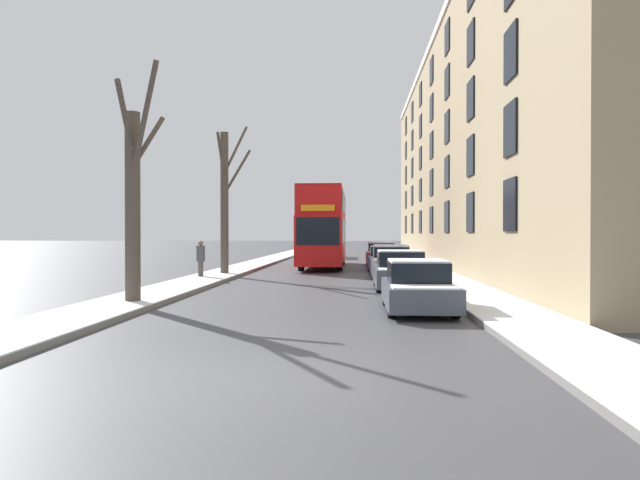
{
  "coord_description": "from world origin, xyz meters",
  "views": [
    {
      "loc": [
        1.36,
        -7.93,
        2.04
      ],
      "look_at": [
        -0.45,
        21.14,
        1.73
      ],
      "focal_mm": 32.0,
      "sensor_mm": 36.0,
      "label": 1
    }
  ],
  "objects": [
    {
      "name": "ground_plane",
      "position": [
        0.0,
        0.0,
        0.0
      ],
      "size": [
        320.0,
        320.0,
        0.0
      ],
      "primitive_type": "plane",
      "color": "#424247"
    },
    {
      "name": "sidewalk_left",
      "position": [
        -5.14,
        53.0,
        0.08
      ],
      "size": [
        2.08,
        130.0,
        0.16
      ],
      "color": "slate",
      "rests_on": "ground"
    },
    {
      "name": "sidewalk_right",
      "position": [
        5.14,
        53.0,
        0.08
      ],
      "size": [
        2.08,
        130.0,
        0.16
      ],
      "color": "slate",
      "rests_on": "ground"
    },
    {
      "name": "terrace_facade_right",
      "position": [
        10.68,
        28.48,
        7.35
      ],
      "size": [
        9.1,
        48.76,
        14.69
      ],
      "color": "tan",
      "rests_on": "ground"
    },
    {
      "name": "bare_tree_left_0",
      "position": [
        -4.84,
        7.66,
        3.05
      ],
      "size": [
        1.42,
        2.65,
        6.57
      ],
      "color": "#4C4238",
      "rests_on": "ground"
    },
    {
      "name": "bare_tree_left_1",
      "position": [
        -4.9,
        19.18,
        3.75
      ],
      "size": [
        1.34,
        3.74,
        7.51
      ],
      "color": "#4C4238",
      "rests_on": "ground"
    },
    {
      "name": "double_decker_bus",
      "position": [
        -0.57,
        26.78,
        2.62
      ],
      "size": [
        2.5,
        11.31,
        4.65
      ],
      "color": "red",
      "rests_on": "ground"
    },
    {
      "name": "parked_car_0",
      "position": [
        3.0,
        7.19,
        0.63
      ],
      "size": [
        1.74,
        4.01,
        1.35
      ],
      "color": "#474C56",
      "rests_on": "ground"
    },
    {
      "name": "parked_car_1",
      "position": [
        3.0,
        13.25,
        0.66
      ],
      "size": [
        1.87,
        4.42,
        1.43
      ],
      "color": "#474C56",
      "rests_on": "ground"
    },
    {
      "name": "parked_car_2",
      "position": [
        3.0,
        18.79,
        0.7
      ],
      "size": [
        1.85,
        4.0,
        1.53
      ],
      "color": "#9EA3AD",
      "rests_on": "ground"
    },
    {
      "name": "parked_car_3",
      "position": [
        3.0,
        23.82,
        0.64
      ],
      "size": [
        1.9,
        4.13,
        1.38
      ],
      "color": "navy",
      "rests_on": "ground"
    },
    {
      "name": "parked_car_4",
      "position": [
        3.0,
        29.1,
        0.7
      ],
      "size": [
        1.89,
        4.08,
        1.51
      ],
      "color": "maroon",
      "rests_on": "ground"
    },
    {
      "name": "oncoming_van",
      "position": [
        -1.61,
        41.4,
        1.19
      ],
      "size": [
        2.05,
        5.55,
        2.19
      ],
      "color": "white",
      "rests_on": "ground"
    },
    {
      "name": "pedestrian_left_sidewalk",
      "position": [
        -5.5,
        16.95,
        0.96
      ],
      "size": [
        0.38,
        0.38,
        1.74
      ],
      "rotation": [
        0.0,
        0.0,
        4.68
      ],
      "color": "#4C4742",
      "rests_on": "ground"
    }
  ]
}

